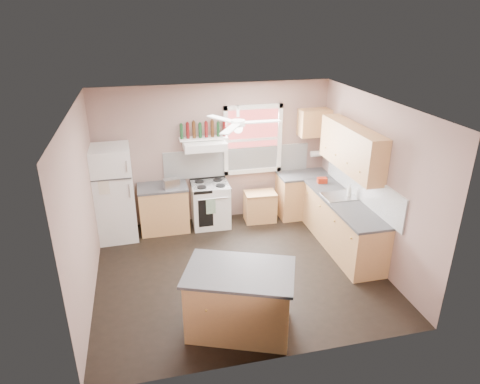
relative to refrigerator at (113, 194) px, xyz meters
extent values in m
plane|color=black|center=(1.95, -1.61, -0.87)|extent=(4.50, 4.50, 0.00)
plane|color=white|center=(1.95, -1.61, 1.83)|extent=(4.50, 4.50, 0.00)
cube|color=gray|center=(1.95, 0.41, 0.48)|extent=(4.50, 0.05, 2.70)
cube|color=gray|center=(4.22, -1.61, 0.48)|extent=(0.05, 4.00, 2.70)
cube|color=gray|center=(-0.33, -1.61, 0.48)|extent=(0.05, 4.00, 2.70)
cube|color=white|center=(2.40, 0.37, 0.30)|extent=(2.90, 0.03, 0.55)
cube|color=white|center=(4.18, -1.31, 0.30)|extent=(0.03, 2.60, 0.55)
cube|color=maroon|center=(2.70, 0.37, 0.73)|extent=(1.00, 0.02, 1.20)
cube|color=white|center=(2.70, 0.34, 0.73)|extent=(1.16, 0.07, 1.36)
cube|color=white|center=(0.00, 0.00, 0.00)|extent=(0.77, 0.75, 1.75)
cube|color=tan|center=(0.89, 0.09, -0.44)|extent=(0.90, 0.60, 0.86)
cube|color=#3D3D40|center=(0.89, 0.09, 0.01)|extent=(0.92, 0.62, 0.04)
cube|color=silver|center=(1.05, -0.04, 0.12)|extent=(0.31, 0.22, 0.18)
cube|color=white|center=(1.79, 0.09, -0.44)|extent=(0.73, 0.66, 0.86)
cube|color=white|center=(1.72, 0.14, 0.75)|extent=(0.78, 0.50, 0.14)
cube|color=white|center=(1.72, 0.26, 0.85)|extent=(0.90, 0.26, 0.03)
cube|color=tan|center=(2.78, 0.03, -0.57)|extent=(0.63, 0.43, 0.61)
cube|color=tan|center=(3.70, 0.09, -0.44)|extent=(1.00, 0.60, 0.86)
cube|color=tan|center=(3.90, -1.31, -0.44)|extent=(0.60, 2.20, 0.86)
cube|color=#3D3D40|center=(3.70, 0.09, 0.01)|extent=(1.02, 0.62, 0.04)
cube|color=#3D3D40|center=(3.89, -1.31, 0.01)|extent=(0.62, 2.22, 0.04)
cube|color=silver|center=(3.89, -1.11, 0.02)|extent=(0.55, 0.45, 0.03)
cylinder|color=silver|center=(4.05, -1.11, 0.10)|extent=(0.03, 0.03, 0.14)
cube|color=tan|center=(4.03, -1.11, 0.91)|extent=(0.33, 1.80, 0.76)
cube|color=tan|center=(3.90, 0.22, 1.03)|extent=(0.60, 0.33, 0.52)
cylinder|color=white|center=(4.02, 0.25, 0.38)|extent=(0.26, 0.12, 0.12)
cube|color=tan|center=(1.65, -2.97, -0.44)|extent=(1.51, 1.24, 0.86)
cube|color=#3D3D40|center=(1.65, -2.97, 0.01)|extent=(1.61, 1.34, 0.04)
cylinder|color=white|center=(1.95, -1.61, 1.58)|extent=(0.20, 0.20, 0.08)
imported|color=silver|center=(4.06, -1.15, 0.14)|extent=(0.11, 0.11, 0.22)
cube|color=#A5230E|center=(3.86, -0.44, 0.08)|extent=(0.20, 0.15, 0.10)
cylinder|color=#143819|center=(1.32, 0.26, 1.00)|extent=(0.06, 0.06, 0.27)
cylinder|color=#590F0F|center=(1.43, 0.26, 1.01)|extent=(0.06, 0.06, 0.29)
cylinder|color=#3F230F|center=(1.55, 0.26, 1.02)|extent=(0.06, 0.06, 0.31)
cylinder|color=#143819|center=(1.66, 0.26, 1.00)|extent=(0.06, 0.06, 0.27)
cylinder|color=#590F0F|center=(1.78, 0.26, 1.01)|extent=(0.06, 0.06, 0.29)
cylinder|color=#3F230F|center=(1.89, 0.26, 1.02)|extent=(0.06, 0.06, 0.31)
cylinder|color=#143819|center=(2.01, 0.26, 1.00)|extent=(0.06, 0.06, 0.27)
cylinder|color=#590F0F|center=(2.12, 0.26, 1.01)|extent=(0.06, 0.06, 0.29)
camera|label=1|loc=(0.61, -7.41, 3.06)|focal=32.00mm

